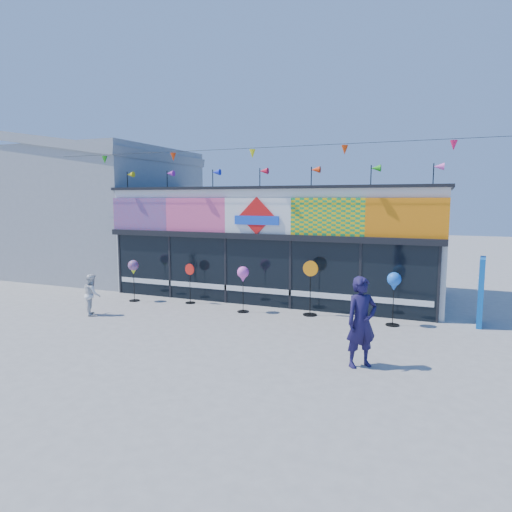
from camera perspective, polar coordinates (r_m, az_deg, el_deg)
The scene contains 11 objects.
ground at distance 12.88m, azimuth -5.68°, elevation -9.39°, with size 80.00×80.00×0.00m, color gray.
kite_shop at distance 17.89m, azimuth 3.21°, elevation 1.94°, with size 16.00×5.70×5.31m.
neighbour_building at distance 23.90m, azimuth -19.25°, elevation 5.62°, with size 8.18×7.20×6.87m.
blue_sign at distance 14.76m, azimuth 26.30°, elevation -3.99°, with size 0.23×1.00×1.99m.
spinner_0 at distance 16.93m, azimuth -15.07°, elevation -1.50°, with size 0.38×0.38×1.49m.
spinner_1 at distance 16.24m, azimuth -8.26°, elevation -3.28°, with size 0.40×0.36×1.41m.
spinner_2 at distance 14.74m, azimuth -1.64°, elevation -2.47°, with size 0.38×0.38×1.50m.
spinner_3 at distance 14.48m, azimuth 6.80°, elevation -3.82°, with size 0.49×0.44×1.74m.
spinner_4 at distance 13.74m, azimuth 16.87°, elevation -3.25°, with size 0.40×0.40×1.57m.
adult_man at distance 10.27m, azimuth 13.04°, elevation -8.04°, with size 0.73×0.48×2.00m, color #19133D.
child at distance 15.43m, azimuth -19.80°, elevation -4.53°, with size 0.63×0.37×1.31m, color silver.
Camera 1 is at (5.84, -10.89, 3.64)m, focal length 32.00 mm.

